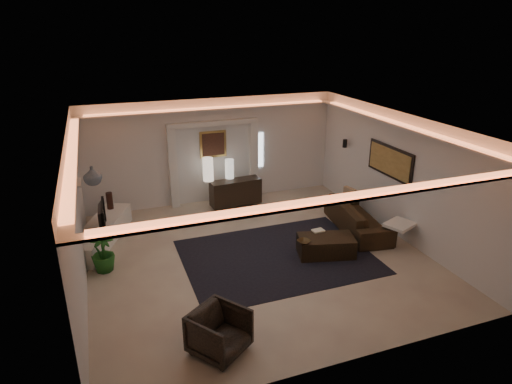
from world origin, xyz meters
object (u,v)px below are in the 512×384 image
object	(u,v)px
console	(236,192)
sofa	(358,217)
coffee_table	(326,246)
armchair	(219,332)

from	to	relation	value
console	sofa	size ratio (longest dim) A/B	0.61
coffee_table	armchair	world-z (taller)	armchair
console	coffee_table	world-z (taller)	console
console	armchair	size ratio (longest dim) A/B	1.77
armchair	sofa	bearing A→B (deg)	-0.83
console	sofa	xyz separation A→B (m)	(2.33, -2.49, -0.07)
sofa	armchair	world-z (taller)	armchair
armchair	console	bearing A→B (deg)	34.25
coffee_table	armchair	distance (m)	3.71
console	sofa	world-z (taller)	console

